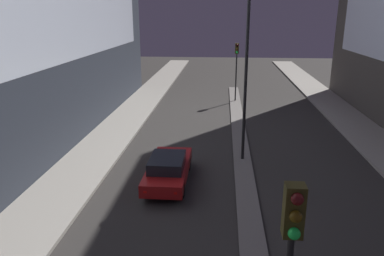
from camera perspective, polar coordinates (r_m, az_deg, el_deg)
The scene contains 4 objects.
median_strip at distance 22.21m, azimuth 7.46°, elevation -3.04°, with size 0.94×36.84×0.11m.
traffic_light_mid at distance 33.25m, azimuth 6.81°, elevation 10.37°, with size 0.32×0.42×5.04m.
street_lamp at distance 19.08m, azimuth 8.48°, elevation 14.01°, with size 0.57×0.57×9.44m.
car_left_lane at distance 17.59m, azimuth -3.66°, elevation -6.18°, with size 1.81×4.75×1.40m.
Camera 1 is at (-1.17, -1.40, 7.70)m, focal length 35.00 mm.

